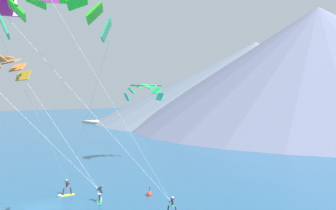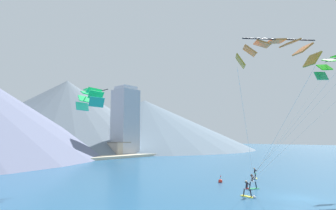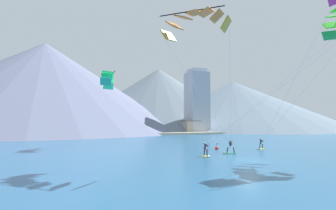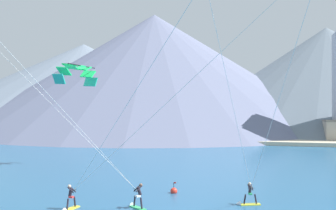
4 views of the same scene
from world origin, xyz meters
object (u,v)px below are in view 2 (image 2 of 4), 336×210
object	(u,v)px
kitesurfer_near_lead	(255,176)
kitesurfer_near_trail	(251,184)
parafoil_kite_distant_high_outer	(90,97)
race_marker_buoy	(220,181)
kitesurfer_mid_center	(249,192)
parafoil_kite_near_trail	(276,51)

from	to	relation	value
kitesurfer_near_lead	kitesurfer_near_trail	bearing A→B (deg)	-160.10
parafoil_kite_distant_high_outer	race_marker_buoy	size ratio (longest dim) A/B	6.08
kitesurfer_near_trail	parafoil_kite_distant_high_outer	world-z (taller)	parafoil_kite_distant_high_outer
kitesurfer_mid_center	parafoil_kite_near_trail	world-z (taller)	parafoil_kite_near_trail
kitesurfer_mid_center	parafoil_kite_near_trail	bearing A→B (deg)	-129.72
parafoil_kite_near_trail	parafoil_kite_distant_high_outer	size ratio (longest dim) A/B	2.11
kitesurfer_near_trail	kitesurfer_near_lead	bearing A→B (deg)	19.90
kitesurfer_mid_center	race_marker_buoy	size ratio (longest dim) A/B	1.74
kitesurfer_mid_center	parafoil_kite_distant_high_outer	distance (m)	21.41
kitesurfer_near_lead	parafoil_kite_distant_high_outer	world-z (taller)	parafoil_kite_distant_high_outer
parafoil_kite_near_trail	kitesurfer_mid_center	bearing A→B (deg)	50.28
kitesurfer_near_lead	kitesurfer_mid_center	distance (m)	12.42
parafoil_kite_distant_high_outer	race_marker_buoy	distance (m)	20.42
parafoil_kite_near_trail	race_marker_buoy	xyz separation A→B (m)	(9.58, 11.31, -13.28)
kitesurfer_near_lead	parafoil_kite_distant_high_outer	bearing A→B (deg)	148.37
kitesurfer_near_lead	race_marker_buoy	bearing A→B (deg)	158.54
parafoil_kite_near_trail	parafoil_kite_distant_high_outer	distance (m)	21.88
kitesurfer_near_lead	parafoil_kite_near_trail	world-z (taller)	parafoil_kite_near_trail
kitesurfer_near_trail	parafoil_kite_distant_high_outer	xyz separation A→B (m)	(-12.61, 14.98, 10.56)
kitesurfer_near_lead	parafoil_kite_distant_high_outer	distance (m)	25.78
kitesurfer_near_lead	race_marker_buoy	size ratio (longest dim) A/B	1.74
kitesurfer_near_trail	parafoil_kite_near_trail	distance (m)	16.50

